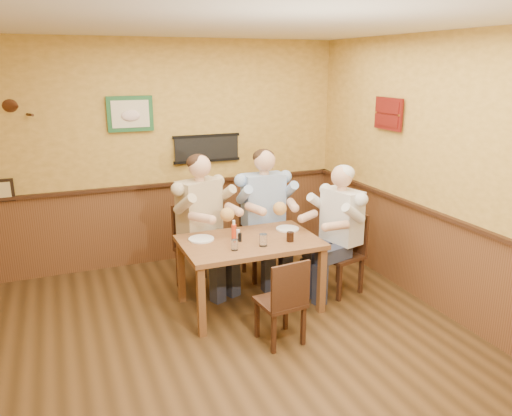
{
  "coord_description": "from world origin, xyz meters",
  "views": [
    {
      "loc": [
        -1.07,
        -3.67,
        2.48
      ],
      "look_at": [
        0.73,
        0.78,
        1.1
      ],
      "focal_mm": 35.0,
      "sensor_mm": 36.0,
      "label": 1
    }
  ],
  "objects_px": {
    "chair_back_right": "(263,238)",
    "chair_right_end": "(340,253)",
    "dining_table": "(250,248)",
    "diner_tan_shirt": "(200,230)",
    "chair_near_side": "(280,300)",
    "hot_sauce_bottle": "(234,232)",
    "chair_back_left": "(200,247)",
    "salt_shaker": "(238,234)",
    "cola_tumbler": "(290,237)",
    "diner_blue_polo": "(263,221)",
    "pepper_shaker": "(240,237)",
    "water_glass_left": "(235,245)",
    "water_glass_mid": "(263,240)",
    "diner_white_elder": "(341,237)"
  },
  "relations": [
    {
      "from": "chair_back_left",
      "to": "diner_tan_shirt",
      "type": "distance_m",
      "value": 0.21
    },
    {
      "from": "diner_blue_polo",
      "to": "pepper_shaker",
      "type": "height_order",
      "value": "diner_blue_polo"
    },
    {
      "from": "diner_blue_polo",
      "to": "pepper_shaker",
      "type": "relative_size",
      "value": 15.36
    },
    {
      "from": "dining_table",
      "to": "diner_blue_polo",
      "type": "height_order",
      "value": "diner_blue_polo"
    },
    {
      "from": "diner_blue_polo",
      "to": "salt_shaker",
      "type": "xyz_separation_m",
      "value": [
        -0.54,
        -0.6,
        0.1
      ]
    },
    {
      "from": "chair_back_right",
      "to": "chair_right_end",
      "type": "bearing_deg",
      "value": -48.99
    },
    {
      "from": "diner_white_elder",
      "to": "pepper_shaker",
      "type": "distance_m",
      "value": 1.18
    },
    {
      "from": "cola_tumbler",
      "to": "diner_tan_shirt",
      "type": "bearing_deg",
      "value": 129.54
    },
    {
      "from": "chair_back_right",
      "to": "diner_white_elder",
      "type": "distance_m",
      "value": 0.97
    },
    {
      "from": "diner_white_elder",
      "to": "cola_tumbler",
      "type": "bearing_deg",
      "value": -92.16
    },
    {
      "from": "chair_back_left",
      "to": "salt_shaker",
      "type": "distance_m",
      "value": 0.69
    },
    {
      "from": "water_glass_left",
      "to": "salt_shaker",
      "type": "bearing_deg",
      "value": 64.34
    },
    {
      "from": "chair_back_right",
      "to": "chair_right_end",
      "type": "relative_size",
      "value": 1.07
    },
    {
      "from": "chair_back_left",
      "to": "pepper_shaker",
      "type": "xyz_separation_m",
      "value": [
        0.23,
        -0.67,
        0.31
      ]
    },
    {
      "from": "chair_right_end",
      "to": "water_glass_mid",
      "type": "xyz_separation_m",
      "value": [
        -1.01,
        -0.18,
        0.35
      ]
    },
    {
      "from": "dining_table",
      "to": "chair_right_end",
      "type": "bearing_deg",
      "value": -1.99
    },
    {
      "from": "water_glass_mid",
      "to": "cola_tumbler",
      "type": "height_order",
      "value": "water_glass_mid"
    },
    {
      "from": "chair_back_left",
      "to": "chair_back_right",
      "type": "distance_m",
      "value": 0.79
    },
    {
      "from": "chair_back_right",
      "to": "cola_tumbler",
      "type": "xyz_separation_m",
      "value": [
        -0.08,
        -0.89,
        0.31
      ]
    },
    {
      "from": "chair_back_right",
      "to": "salt_shaker",
      "type": "xyz_separation_m",
      "value": [
        -0.54,
        -0.6,
        0.31
      ]
    },
    {
      "from": "diner_tan_shirt",
      "to": "water_glass_mid",
      "type": "relative_size",
      "value": 11.4
    },
    {
      "from": "water_glass_left",
      "to": "water_glass_mid",
      "type": "relative_size",
      "value": 0.87
    },
    {
      "from": "diner_white_elder",
      "to": "water_glass_left",
      "type": "bearing_deg",
      "value": -96.91
    },
    {
      "from": "dining_table",
      "to": "hot_sauce_bottle",
      "type": "xyz_separation_m",
      "value": [
        -0.16,
        0.02,
        0.19
      ]
    },
    {
      "from": "salt_shaker",
      "to": "pepper_shaker",
      "type": "xyz_separation_m",
      "value": [
        -0.02,
        -0.1,
        0.0
      ]
    },
    {
      "from": "chair_back_left",
      "to": "chair_right_end",
      "type": "xyz_separation_m",
      "value": [
        1.41,
        -0.7,
        -0.03
      ]
    },
    {
      "from": "chair_back_left",
      "to": "cola_tumbler",
      "type": "height_order",
      "value": "chair_back_left"
    },
    {
      "from": "dining_table",
      "to": "diner_blue_polo",
      "type": "relative_size",
      "value": 1.0
    },
    {
      "from": "salt_shaker",
      "to": "chair_back_right",
      "type": "bearing_deg",
      "value": 48.01
    },
    {
      "from": "water_glass_left",
      "to": "water_glass_mid",
      "type": "distance_m",
      "value": 0.3
    },
    {
      "from": "dining_table",
      "to": "diner_blue_polo",
      "type": "xyz_separation_m",
      "value": [
        0.45,
        0.69,
        0.04
      ]
    },
    {
      "from": "chair_right_end",
      "to": "water_glass_left",
      "type": "bearing_deg",
      "value": -96.91
    },
    {
      "from": "chair_back_right",
      "to": "diner_white_elder",
      "type": "xyz_separation_m",
      "value": [
        0.62,
        -0.73,
        0.17
      ]
    },
    {
      "from": "water_glass_left",
      "to": "diner_white_elder",
      "type": "bearing_deg",
      "value": 7.65
    },
    {
      "from": "diner_white_elder",
      "to": "cola_tumbler",
      "type": "xyz_separation_m",
      "value": [
        -0.7,
        -0.15,
        0.14
      ]
    },
    {
      "from": "chair_right_end",
      "to": "hot_sauce_bottle",
      "type": "distance_m",
      "value": 1.29
    },
    {
      "from": "chair_back_left",
      "to": "cola_tumbler",
      "type": "distance_m",
      "value": 1.16
    },
    {
      "from": "diner_blue_polo",
      "to": "pepper_shaker",
      "type": "bearing_deg",
      "value": -127.71
    },
    {
      "from": "chair_back_left",
      "to": "diner_tan_shirt",
      "type": "relative_size",
      "value": 0.7
    },
    {
      "from": "water_glass_mid",
      "to": "hot_sauce_bottle",
      "type": "xyz_separation_m",
      "value": [
        -0.23,
        0.23,
        0.04
      ]
    },
    {
      "from": "water_glass_left",
      "to": "cola_tumbler",
      "type": "relative_size",
      "value": 1.08
    },
    {
      "from": "pepper_shaker",
      "to": "chair_right_end",
      "type": "bearing_deg",
      "value": -1.57
    },
    {
      "from": "chair_near_side",
      "to": "water_glass_mid",
      "type": "bearing_deg",
      "value": -101.81
    },
    {
      "from": "chair_near_side",
      "to": "hot_sauce_bottle",
      "type": "height_order",
      "value": "hot_sauce_bottle"
    },
    {
      "from": "dining_table",
      "to": "chair_right_end",
      "type": "xyz_separation_m",
      "value": [
        1.07,
        -0.04,
        -0.2
      ]
    },
    {
      "from": "water_glass_mid",
      "to": "hot_sauce_bottle",
      "type": "bearing_deg",
      "value": 134.17
    },
    {
      "from": "chair_back_right",
      "to": "pepper_shaker",
      "type": "xyz_separation_m",
      "value": [
        -0.55,
        -0.7,
        0.31
      ]
    },
    {
      "from": "dining_table",
      "to": "diner_tan_shirt",
      "type": "relative_size",
      "value": 1.0
    },
    {
      "from": "diner_white_elder",
      "to": "water_glass_left",
      "type": "height_order",
      "value": "diner_white_elder"
    },
    {
      "from": "water_glass_mid",
      "to": "salt_shaker",
      "type": "relative_size",
      "value": 1.35
    }
  ]
}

